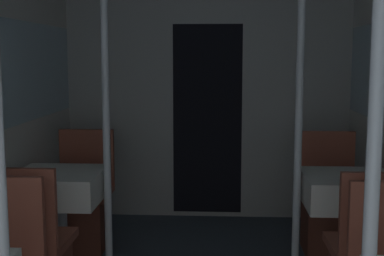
{
  "coord_description": "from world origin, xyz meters",
  "views": [
    {
      "loc": [
        0.13,
        -0.94,
        1.51
      ],
      "look_at": [
        -0.07,
        2.64,
        1.03
      ],
      "focal_mm": 50.0,
      "sensor_mm": 36.0,
      "label": 1
    }
  ],
  "objects_px": {
    "support_pole_right_1": "(299,120)",
    "chair_left_far_1": "(82,212)",
    "chair_right_far_1": "(329,216)",
    "dining_table_left_1": "(59,191)",
    "support_pole_right_0": "(373,181)",
    "dining_table_right_1": "(348,195)",
    "support_pole_left_1": "(106,119)"
  },
  "relations": [
    {
      "from": "dining_table_left_1",
      "to": "chair_right_far_1",
      "type": "bearing_deg",
      "value": 16.75
    },
    {
      "from": "dining_table_left_1",
      "to": "support_pole_right_1",
      "type": "xyz_separation_m",
      "value": [
        1.6,
        0.0,
        0.49
      ]
    },
    {
      "from": "dining_table_left_1",
      "to": "support_pole_left_1",
      "type": "bearing_deg",
      "value": 0.0
    },
    {
      "from": "chair_right_far_1",
      "to": "support_pole_right_0",
      "type": "bearing_deg",
      "value": 81.74
    },
    {
      "from": "dining_table_right_1",
      "to": "support_pole_right_0",
      "type": "bearing_deg",
      "value": -100.99
    },
    {
      "from": "support_pole_right_1",
      "to": "support_pole_left_1",
      "type": "bearing_deg",
      "value": 180.0
    },
    {
      "from": "chair_left_far_1",
      "to": "dining_table_right_1",
      "type": "height_order",
      "value": "chair_left_far_1"
    },
    {
      "from": "dining_table_left_1",
      "to": "support_pole_right_0",
      "type": "xyz_separation_m",
      "value": [
        1.6,
        -1.72,
        0.49
      ]
    },
    {
      "from": "support_pole_right_1",
      "to": "chair_left_far_1",
      "type": "bearing_deg",
      "value": 160.01
    },
    {
      "from": "chair_left_far_1",
      "to": "support_pole_right_0",
      "type": "distance_m",
      "value": 2.92
    },
    {
      "from": "dining_table_left_1",
      "to": "chair_left_far_1",
      "type": "distance_m",
      "value": 0.66
    },
    {
      "from": "dining_table_right_1",
      "to": "chair_right_far_1",
      "type": "height_order",
      "value": "chair_right_far_1"
    },
    {
      "from": "chair_left_far_1",
      "to": "support_pole_right_0",
      "type": "relative_size",
      "value": 0.42
    },
    {
      "from": "chair_left_far_1",
      "to": "support_pole_left_1",
      "type": "bearing_deg",
      "value": 119.87
    },
    {
      "from": "dining_table_right_1",
      "to": "chair_left_far_1",
      "type": "bearing_deg",
      "value": 163.25
    },
    {
      "from": "dining_table_left_1",
      "to": "support_pole_left_1",
      "type": "relative_size",
      "value": 0.34
    },
    {
      "from": "dining_table_left_1",
      "to": "chair_left_far_1",
      "type": "xyz_separation_m",
      "value": [
        -0.0,
        0.58,
        -0.32
      ]
    },
    {
      "from": "support_pole_right_0",
      "to": "support_pole_right_1",
      "type": "xyz_separation_m",
      "value": [
        0.0,
        1.72,
        0.0
      ]
    },
    {
      "from": "support_pole_right_0",
      "to": "support_pole_right_1",
      "type": "height_order",
      "value": "same"
    },
    {
      "from": "chair_right_far_1",
      "to": "support_pole_right_1",
      "type": "distance_m",
      "value": 1.05
    },
    {
      "from": "dining_table_right_1",
      "to": "support_pole_right_1",
      "type": "xyz_separation_m",
      "value": [
        -0.33,
        0.0,
        0.49
      ]
    },
    {
      "from": "support_pole_right_0",
      "to": "dining_table_right_1",
      "type": "distance_m",
      "value": 1.82
    },
    {
      "from": "support_pole_left_1",
      "to": "dining_table_right_1",
      "type": "relative_size",
      "value": 2.98
    },
    {
      "from": "dining_table_right_1",
      "to": "support_pole_right_1",
      "type": "bearing_deg",
      "value": 180.0
    },
    {
      "from": "chair_left_far_1",
      "to": "chair_right_far_1",
      "type": "distance_m",
      "value": 1.93
    },
    {
      "from": "support_pole_left_1",
      "to": "support_pole_right_1",
      "type": "bearing_deg",
      "value": 0.0
    },
    {
      "from": "chair_left_far_1",
      "to": "chair_right_far_1",
      "type": "relative_size",
      "value": 1.0
    },
    {
      "from": "support_pole_right_0",
      "to": "chair_left_far_1",
      "type": "bearing_deg",
      "value": 124.78
    },
    {
      "from": "support_pole_left_1",
      "to": "support_pole_right_0",
      "type": "bearing_deg",
      "value": -53.68
    },
    {
      "from": "dining_table_right_1",
      "to": "chair_right_far_1",
      "type": "xyz_separation_m",
      "value": [
        0.0,
        0.58,
        -0.32
      ]
    },
    {
      "from": "dining_table_left_1",
      "to": "chair_right_far_1",
      "type": "relative_size",
      "value": 0.8
    },
    {
      "from": "chair_right_far_1",
      "to": "dining_table_right_1",
      "type": "bearing_deg",
      "value": 90.0
    }
  ]
}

